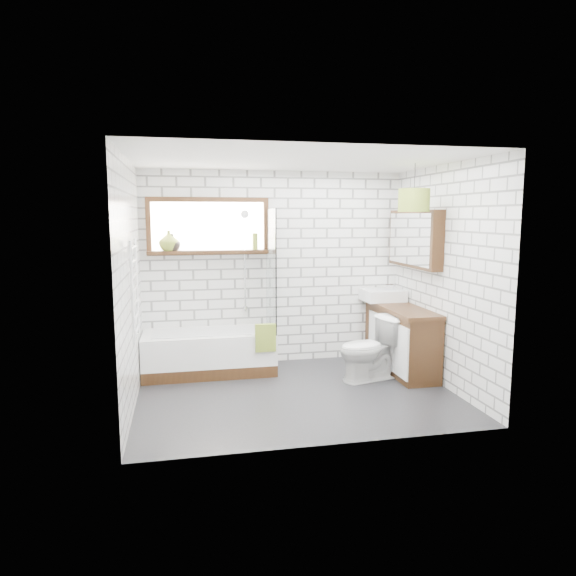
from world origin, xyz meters
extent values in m
cube|color=black|center=(0.00, 0.00, -0.01)|extent=(3.40, 2.60, 0.01)
cube|color=white|center=(0.00, 0.00, 2.50)|extent=(3.40, 2.60, 0.01)
cube|color=white|center=(0.00, 1.30, 1.25)|extent=(3.40, 0.01, 2.50)
cube|color=white|center=(0.00, -1.30, 1.25)|extent=(3.40, 0.01, 2.50)
cube|color=white|center=(-1.70, 0.00, 1.25)|extent=(0.01, 2.60, 2.50)
cube|color=white|center=(1.70, 0.00, 1.25)|extent=(0.01, 2.60, 2.50)
cube|color=black|center=(-0.85, 1.26, 1.80)|extent=(1.52, 0.16, 0.68)
cube|color=white|center=(-1.66, 0.00, 1.20)|extent=(0.06, 0.52, 1.00)
cube|color=black|center=(1.62, 0.60, 1.65)|extent=(0.16, 1.20, 0.70)
cylinder|color=silver|center=(-0.40, 1.26, 1.35)|extent=(0.02, 0.02, 1.30)
cube|color=white|center=(-0.89, 0.95, 0.26)|extent=(1.60, 0.70, 0.52)
cube|color=white|center=(-0.11, 0.95, 1.27)|extent=(0.02, 0.72, 1.50)
cube|color=olive|center=(-0.24, 0.60, 0.50)|extent=(0.24, 0.07, 0.33)
cube|color=tan|center=(-0.24, 0.60, 0.50)|extent=(0.21, 0.05, 0.27)
cube|color=black|center=(1.47, 0.58, 0.41)|extent=(0.46, 1.42, 0.81)
cube|color=white|center=(1.41, 1.06, 0.89)|extent=(0.52, 0.45, 0.15)
cylinder|color=silver|center=(1.57, 1.06, 0.95)|extent=(0.04, 0.04, 0.17)
imported|color=white|center=(0.94, 0.29, 0.38)|extent=(0.58, 0.82, 0.75)
imported|color=olive|center=(-1.34, 1.23, 1.61)|extent=(0.25, 0.25, 0.25)
imported|color=black|center=(-1.30, 1.23, 1.59)|extent=(0.23, 0.23, 0.21)
cylinder|color=olive|center=(-0.27, 1.23, 1.59)|extent=(0.08, 0.08, 0.21)
cylinder|color=olive|center=(1.33, 0.04, 2.10)|extent=(0.34, 0.34, 0.25)
camera|label=1|loc=(-1.19, -5.27, 1.94)|focal=32.00mm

